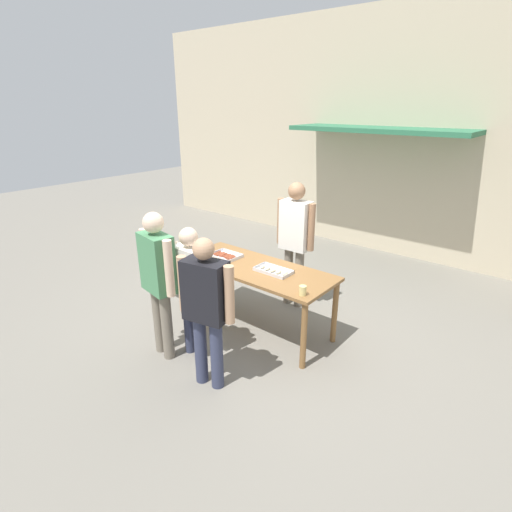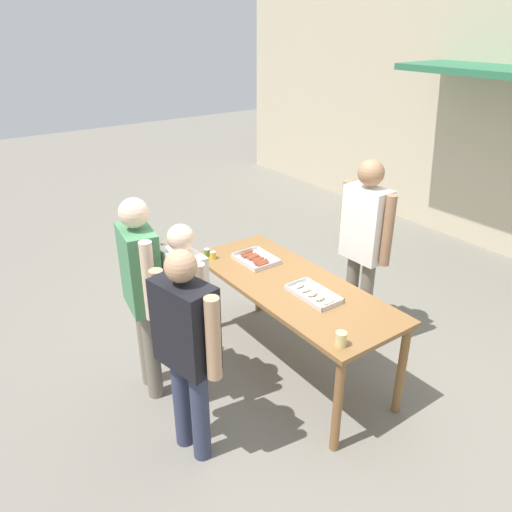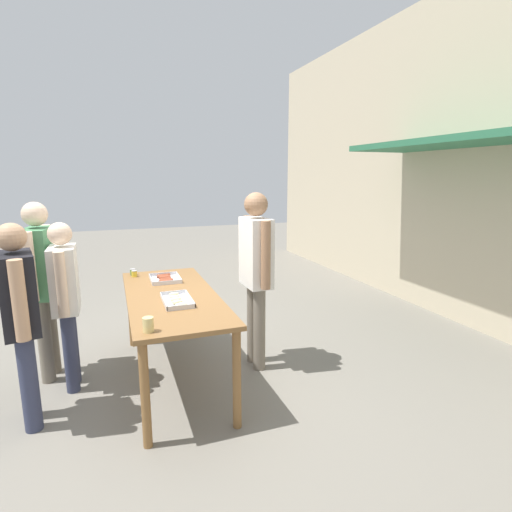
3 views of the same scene
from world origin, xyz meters
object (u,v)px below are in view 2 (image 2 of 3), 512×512
beer_cup (341,339)px  person_customer_with_cup (186,341)px  person_customer_holding_hotdog (142,283)px  person_customer_waiting_in_line (185,301)px  food_tray_sausages (256,259)px  food_tray_buns (314,295)px  person_server_behind_table (364,237)px  condiment_jar_ketchup (213,255)px  condiment_jar_mustard (207,252)px

beer_cup → person_customer_with_cup: bearing=-121.0°
beer_cup → person_customer_holding_hotdog: size_ratio=0.06×
person_customer_waiting_in_line → food_tray_sausages: bearing=-69.4°
food_tray_buns → beer_cup: 0.70m
person_server_behind_table → person_customer_with_cup: (0.34, -2.08, -0.13)m
condiment_jar_ketchup → beer_cup: (1.73, -0.00, 0.02)m
food_tray_buns → person_customer_waiting_in_line: bearing=-115.4°
condiment_jar_mustard → beer_cup: size_ratio=0.65×
condiment_jar_ketchup → person_customer_with_cup: (1.17, -0.92, 0.06)m
person_server_behind_table → condiment_jar_ketchup: bearing=-127.0°
person_customer_holding_hotdog → person_customer_waiting_in_line: (0.29, 0.23, -0.11)m
food_tray_sausages → person_customer_holding_hotdog: size_ratio=0.22×
food_tray_sausages → person_server_behind_table: size_ratio=0.21×
condiment_jar_ketchup → person_server_behind_table: size_ratio=0.04×
food_tray_buns → condiment_jar_ketchup: condiment_jar_ketchup is taller
condiment_jar_mustard → person_server_behind_table: person_server_behind_table is taller
person_server_behind_table → person_customer_with_cup: bearing=-82.1°
condiment_jar_ketchup → person_customer_holding_hotdog: 0.96m
food_tray_sausages → person_customer_waiting_in_line: bearing=-68.8°
person_server_behind_table → person_customer_waiting_in_line: 1.83m
food_tray_sausages → food_tray_buns: food_tray_buns is taller
person_customer_with_cup → person_customer_waiting_in_line: 0.59m
person_customer_with_cup → person_customer_waiting_in_line: person_customer_with_cup is taller
condiment_jar_mustard → person_customer_with_cup: bearing=-35.7°
person_customer_holding_hotdog → person_customer_waiting_in_line: size_ratio=1.11×
condiment_jar_mustard → person_customer_holding_hotdog: size_ratio=0.04×
food_tray_buns → person_customer_holding_hotdog: person_customer_holding_hotdog is taller
beer_cup → person_customer_waiting_in_line: bearing=-149.0°
condiment_jar_ketchup → condiment_jar_mustard: bearing=-172.6°
condiment_jar_ketchup → beer_cup: 1.73m
person_customer_holding_hotdog → beer_cup: bearing=-138.2°
person_server_behind_table → person_customer_holding_hotdog: bearing=-104.4°
person_server_behind_table → person_customer_holding_hotdog: size_ratio=1.04×
condiment_jar_mustard → person_customer_waiting_in_line: (0.74, -0.64, 0.03)m
beer_cup → person_customer_holding_hotdog: 1.62m
food_tray_sausages → food_tray_buns: size_ratio=0.85×
food_tray_sausages → condiment_jar_ketchup: bearing=-132.4°
beer_cup → person_customer_holding_hotdog: person_customer_holding_hotdog is taller
food_tray_sausages → condiment_jar_mustard: bearing=-139.1°
person_customer_holding_hotdog → person_customer_waiting_in_line: bearing=-132.5°
food_tray_buns → condiment_jar_mustard: size_ratio=6.44×
food_tray_buns → condiment_jar_mustard: condiment_jar_mustard is taller
food_tray_buns → person_customer_holding_hotdog: size_ratio=0.26×
beer_cup → person_customer_with_cup: 1.07m
condiment_jar_mustard → person_customer_holding_hotdog: (0.45, -0.86, 0.14)m
beer_cup → person_server_behind_table: person_server_behind_table is taller
condiment_jar_mustard → condiment_jar_ketchup: 0.09m
person_server_behind_table → person_customer_holding_hotdog: 2.09m
person_server_behind_table → person_customer_with_cup: 2.11m
condiment_jar_mustard → condiment_jar_ketchup: bearing=7.4°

